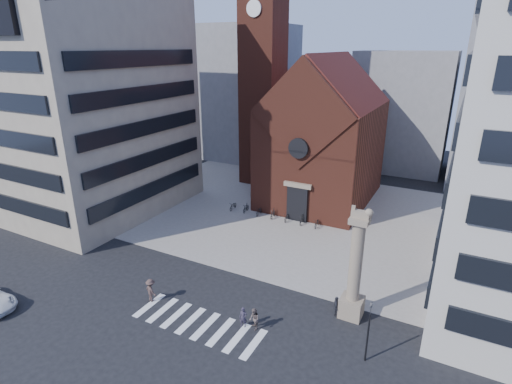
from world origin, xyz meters
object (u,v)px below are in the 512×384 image
traffic_light (368,331)px  pedestrian_2 (336,306)px  pedestrian_0 (243,317)px  scooter_0 (233,206)px  pedestrian_1 (254,319)px  lion_column (355,275)px

traffic_light → pedestrian_2: 4.83m
traffic_light → pedestrian_2: bearing=130.8°
pedestrian_0 → scooter_0: bearing=110.0°
pedestrian_1 → pedestrian_2: pedestrian_1 is taller
traffic_light → pedestrian_0: bearing=-174.8°
traffic_light → scooter_0: bearing=139.2°
traffic_light → pedestrian_1: bearing=-175.1°
traffic_light → scooter_0: 26.57m
pedestrian_0 → scooter_0: pedestrian_0 is taller
pedestrian_1 → scooter_0: pedestrian_1 is taller
pedestrian_0 → pedestrian_1: (0.81, 0.11, 0.05)m
pedestrian_0 → pedestrian_1: 0.82m
scooter_0 → lion_column: bearing=-42.9°
pedestrian_0 → lion_column: bearing=23.9°
lion_column → pedestrian_0: 8.43m
lion_column → pedestrian_1: (-5.61, -4.65, -2.63)m
pedestrian_0 → pedestrian_2: size_ratio=0.98×
pedestrian_2 → scooter_0: size_ratio=0.90×
pedestrian_0 → traffic_light: bearing=-7.5°
lion_column → scooter_0: 22.65m
lion_column → pedestrian_2: bearing=-152.6°
traffic_light → pedestrian_0: size_ratio=2.77×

